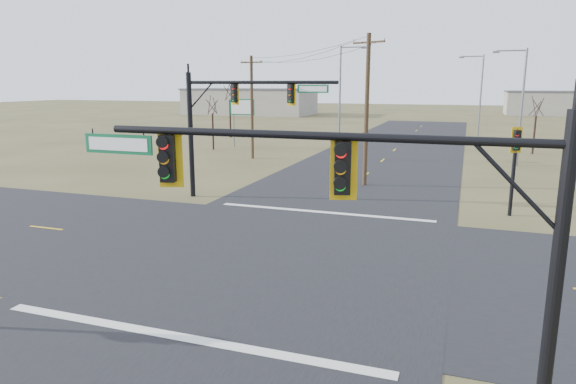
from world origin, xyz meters
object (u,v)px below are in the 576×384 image
object	(u,v)px
pedestal_signal_ne	(515,152)
bare_tree_b	(230,91)
mast_arm_near	(347,195)
bare_tree_a	(212,105)
streetlight_c	(342,90)
streetlight_b	(479,93)
utility_pole_near	(367,109)
mast_arm_far	(232,109)
utility_pole_far	(252,106)
highway_sign	(242,113)
streetlight_a	(520,101)
bare_tree_c	(537,106)

from	to	relation	value
pedestal_signal_ne	bare_tree_b	size ratio (longest dim) A/B	0.64
mast_arm_near	bare_tree_a	bearing A→B (deg)	104.34
streetlight_c	streetlight_b	bearing A→B (deg)	12.39
mast_arm_near	utility_pole_near	bearing A→B (deg)	83.33
mast_arm_far	utility_pole_far	bearing A→B (deg)	125.24
bare_tree_b	pedestal_signal_ne	bearing A→B (deg)	-45.33
highway_sign	streetlight_c	size ratio (longest dim) A/B	0.48
pedestal_signal_ne	streetlight_a	size ratio (longest dim) A/B	0.49
mast_arm_far	streetlight_b	xyz separation A→B (m)	(14.20, 38.55, 0.31)
highway_sign	streetlight_c	distance (m)	11.78
bare_tree_a	streetlight_a	bearing A→B (deg)	-2.06
pedestal_signal_ne	utility_pole_far	distance (m)	26.39
streetlight_b	highway_sign	bearing A→B (deg)	-157.73
utility_pole_far	pedestal_signal_ne	bearing A→B (deg)	-35.49
mast_arm_far	utility_pole_far	size ratio (longest dim) A/B	1.00
mast_arm_far	utility_pole_near	size ratio (longest dim) A/B	0.92
mast_arm_far	streetlight_b	bearing A→B (deg)	85.60
utility_pole_near	bare_tree_b	bearing A→B (deg)	130.92
highway_sign	bare_tree_a	world-z (taller)	bare_tree_a
utility_pole_far	bare_tree_a	xyz separation A→B (m)	(-6.56, 4.69, -0.16)
utility_pole_near	streetlight_b	world-z (taller)	streetlight_b
mast_arm_near	bare_tree_a	size ratio (longest dim) A/B	1.72
mast_arm_near	mast_arm_far	size ratio (longest dim) A/B	1.10
streetlight_b	bare_tree_b	xyz separation A→B (m)	(-30.33, -5.20, 0.16)
bare_tree_b	bare_tree_a	bearing A→B (deg)	-72.80
streetlight_c	bare_tree_c	size ratio (longest dim) A/B	1.83
mast_arm_far	streetlight_a	size ratio (longest dim) A/B	0.96
bare_tree_c	streetlight_b	bearing A→B (deg)	118.25
pedestal_signal_ne	bare_tree_b	distance (m)	45.27
mast_arm_near	highway_sign	world-z (taller)	mast_arm_near
mast_arm_near	pedestal_signal_ne	distance (m)	19.75
utility_pole_near	bare_tree_b	distance (m)	34.82
mast_arm_far	utility_pole_far	world-z (taller)	utility_pole_far
mast_arm_far	pedestal_signal_ne	size ratio (longest dim) A/B	1.97
streetlight_a	mast_arm_far	bearing A→B (deg)	-130.97
utility_pole_near	bare_tree_a	distance (m)	23.73
mast_arm_far	streetlight_b	world-z (taller)	streetlight_b
utility_pole_far	highway_sign	xyz separation A→B (m)	(-4.42, 7.63, -1.10)
highway_sign	utility_pole_near	bearing A→B (deg)	-47.05
bare_tree_a	bare_tree_c	world-z (taller)	bare_tree_c
bare_tree_c	mast_arm_near	bearing A→B (deg)	-100.39
streetlight_c	bare_tree_c	xyz separation A→B (m)	(20.14, -1.83, -1.49)
mast_arm_near	bare_tree_c	distance (m)	47.36
streetlight_a	bare_tree_b	size ratio (longest dim) A/B	1.33
utility_pole_far	bare_tree_a	distance (m)	8.06
utility_pole_near	bare_tree_c	world-z (taller)	utility_pole_near
mast_arm_near	utility_pole_far	xyz separation A→B (m)	(-16.81, 34.45, 0.12)
utility_pole_near	utility_pole_far	size ratio (longest dim) A/B	1.08
mast_arm_near	pedestal_signal_ne	size ratio (longest dim) A/B	2.16
streetlight_a	highway_sign	bearing A→B (deg)	171.21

